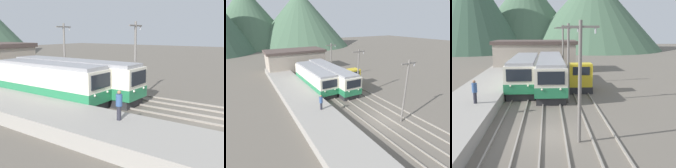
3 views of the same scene
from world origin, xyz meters
TOP-DOWN VIEW (x-y plane):
  - ground_plane at (0.00, 0.00)m, footprint 200.00×200.00m
  - platform_left at (-6.25, 0.00)m, footprint 4.50×54.00m
  - track_left at (-2.60, 0.00)m, footprint 1.54×60.00m
  - track_center at (0.20, 0.00)m, footprint 1.54×60.00m
  - track_right at (3.20, 0.00)m, footprint 1.54×60.00m
  - commuter_train_left at (-2.60, 13.37)m, footprint 2.84×11.57m
  - commuter_train_center at (0.20, 13.08)m, footprint 2.84×14.22m
  - shunting_locomotive at (3.20, 12.31)m, footprint 2.40×4.98m
  - catenary_mast_near at (1.71, -1.07)m, footprint 2.00×0.20m
  - catenary_mast_mid at (1.71, 7.26)m, footprint 2.00×0.20m
  - catenary_mast_far at (1.71, 15.60)m, footprint 2.00×0.20m
  - person_on_platform at (-5.49, 4.15)m, footprint 0.38×0.38m
  - station_building at (-2.00, 26.00)m, footprint 12.60×6.30m
  - mountain_backdrop at (-1.27, 71.47)m, footprint 72.82×50.08m

SIDE VIEW (x-z plane):
  - ground_plane at x=0.00m, z-range 0.00..0.00m
  - track_left at x=-2.60m, z-range 0.00..0.14m
  - track_center at x=0.20m, z-range 0.00..0.14m
  - track_right at x=3.20m, z-range 0.00..0.14m
  - platform_left at x=-6.25m, z-range 0.00..0.94m
  - shunting_locomotive at x=3.20m, z-range -0.29..2.71m
  - commuter_train_left at x=-2.60m, z-range -0.11..3.32m
  - commuter_train_center at x=0.20m, z-range -0.11..3.35m
  - person_on_platform at x=-5.49m, z-range 1.02..2.78m
  - station_building at x=-2.00m, z-range 0.02..4.69m
  - catenary_mast_near at x=1.71m, z-range 0.32..7.16m
  - catenary_mast_mid at x=1.71m, z-range 0.32..7.16m
  - catenary_mast_far at x=1.71m, z-range 0.32..7.16m
  - mountain_backdrop at x=-1.27m, z-range -0.43..24.96m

